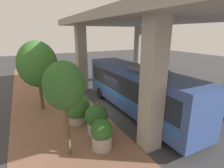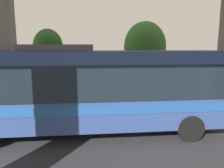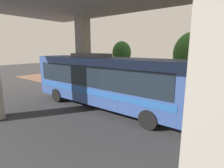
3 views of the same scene
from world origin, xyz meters
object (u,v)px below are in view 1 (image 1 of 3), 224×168
bus (136,87)px  planter_middle (102,134)px  fire_hydrant (97,110)px  street_tree_far (64,86)px  street_tree_near (38,64)px  planter_front (77,108)px  planter_back (97,119)px

bus → planter_middle: bearing=-145.9°
fire_hydrant → street_tree_far: size_ratio=0.25×
street_tree_far → fire_hydrant: bearing=47.4°
planter_middle → street_tree_near: street_tree_near is taller
planter_middle → street_tree_far: size_ratio=0.35×
planter_middle → street_tree_near: size_ratio=0.31×
bus → planter_front: bus is taller
street_tree_far → bus: bearing=23.4°
planter_middle → street_tree_near: bearing=107.9°
planter_middle → planter_back: (0.33, 1.47, 0.09)m
bus → planter_back: 3.91m
planter_middle → street_tree_near: 7.35m
planter_front → planter_back: (0.65, -1.78, -0.07)m
bus → planter_back: size_ratio=6.26×
street_tree_near → planter_middle: bearing=-72.1°
planter_front → planter_back: 1.90m
planter_front → street_tree_near: size_ratio=0.38×
planter_middle → street_tree_far: 3.13m
planter_back → street_tree_near: street_tree_near is taller
planter_front → planter_back: bearing=-69.9°
planter_front → planter_back: size_ratio=1.12×
planter_front → fire_hydrant: bearing=-1.8°
fire_hydrant → planter_back: (-0.77, -1.74, 0.32)m
planter_back → street_tree_far: (-1.94, -1.20, 2.59)m
fire_hydrant → planter_middle: planter_middle is taller
planter_back → street_tree_far: 3.45m
planter_back → street_tree_near: size_ratio=0.34×
street_tree_near → planter_back: bearing=-64.2°
bus → fire_hydrant: 3.17m
planter_front → planter_back: planter_front is taller
bus → planter_front: (-4.23, 0.60, -0.98)m
planter_back → bus: bearing=18.3°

